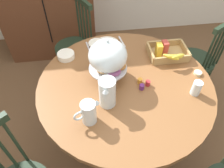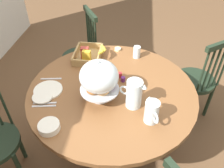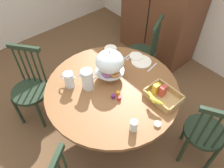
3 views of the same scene
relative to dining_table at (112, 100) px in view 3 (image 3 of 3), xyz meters
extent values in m
plane|color=brown|center=(0.02, 0.03, -0.55)|extent=(10.00, 10.00, 0.00)
cylinder|color=brown|center=(0.00, 0.00, 0.17)|extent=(1.30, 1.30, 0.04)
cylinder|color=brown|center=(0.00, 0.00, -0.16)|extent=(0.14, 0.14, 0.63)
cylinder|color=brown|center=(0.00, 0.00, -0.52)|extent=(0.56, 0.56, 0.06)
cylinder|color=#1E2D1E|center=(0.34, -0.75, 0.14)|extent=(0.02, 0.02, 0.48)
cylinder|color=#1E2D1E|center=(0.82, 0.48, -0.10)|extent=(0.40, 0.40, 0.04)
cylinder|color=#1E2D1E|center=(0.87, 0.67, -0.32)|extent=(0.04, 0.04, 0.45)
cylinder|color=#1E2D1E|center=(0.63, 0.53, -0.32)|extent=(0.04, 0.04, 0.45)
cylinder|color=#1E2D1E|center=(1.02, 0.43, -0.32)|extent=(0.04, 0.04, 0.45)
cylinder|color=#1E2D1E|center=(0.77, 0.29, -0.32)|extent=(0.04, 0.04, 0.45)
cylinder|color=#1E2D1E|center=(0.96, 0.37, 0.14)|extent=(0.02, 0.02, 0.48)
cylinder|color=#1E2D1E|center=(0.90, 0.34, 0.14)|extent=(0.02, 0.02, 0.48)
cylinder|color=#1E2D1E|center=(0.84, 0.30, 0.14)|extent=(0.02, 0.02, 0.48)
cylinder|color=#1E2D1E|center=(0.78, 0.27, 0.14)|extent=(0.02, 0.02, 0.48)
cube|color=#1E2D1E|center=(0.90, 0.34, 0.40)|extent=(0.33, 0.21, 0.05)
cylinder|color=#1E2D1E|center=(-0.41, 0.86, -0.10)|extent=(0.40, 0.40, 0.04)
cylinder|color=#1E2D1E|center=(-0.60, 0.93, -0.32)|extent=(0.04, 0.04, 0.45)
cylinder|color=#1E2D1E|center=(-0.48, 0.67, -0.32)|extent=(0.04, 0.04, 0.45)
cylinder|color=#1E2D1E|center=(-0.34, 1.05, -0.32)|extent=(0.04, 0.04, 0.45)
cylinder|color=#1E2D1E|center=(-0.22, 0.79, -0.32)|extent=(0.04, 0.04, 0.45)
cylinder|color=#1E2D1E|center=(-0.33, 1.05, 0.14)|extent=(0.02, 0.02, 0.48)
cylinder|color=#1E2D1E|center=(-0.30, 0.99, 0.14)|extent=(0.02, 0.02, 0.48)
cylinder|color=#1E2D1E|center=(-0.27, 0.93, 0.14)|extent=(0.02, 0.02, 0.48)
cylinder|color=#1E2D1E|center=(-0.24, 0.87, 0.14)|extent=(0.02, 0.02, 0.48)
cylinder|color=#1E2D1E|center=(-0.21, 0.80, 0.14)|extent=(0.02, 0.02, 0.48)
cube|color=#1E2D1E|center=(-0.27, 0.93, 0.40)|extent=(0.19, 0.34, 0.05)
cylinder|color=#1E2D1E|center=(-0.75, -0.58, -0.10)|extent=(0.40, 0.40, 0.04)
cylinder|color=#1E2D1E|center=(-0.78, -0.78, -0.32)|extent=(0.04, 0.04, 0.45)
cylinder|color=#1E2D1E|center=(-0.56, -0.61, -0.32)|extent=(0.04, 0.04, 0.45)
cylinder|color=#1E2D1E|center=(-0.95, -0.55, -0.32)|extent=(0.04, 0.04, 0.45)
cylinder|color=#1E2D1E|center=(-0.73, -0.38, -0.32)|extent=(0.04, 0.04, 0.45)
cylinder|color=#1E2D1E|center=(-0.96, -0.54, 0.14)|extent=(0.02, 0.02, 0.48)
cylinder|color=#1E2D1E|center=(-0.91, -0.50, 0.14)|extent=(0.02, 0.02, 0.48)
cylinder|color=#1E2D1E|center=(-0.85, -0.45, 0.14)|extent=(0.02, 0.02, 0.48)
cylinder|color=#1E2D1E|center=(-0.80, -0.41, 0.14)|extent=(0.02, 0.02, 0.48)
cylinder|color=#1E2D1E|center=(-0.74, -0.37, 0.14)|extent=(0.02, 0.02, 0.48)
cube|color=#1E2D1E|center=(-0.85, -0.45, 0.40)|extent=(0.31, 0.25, 0.05)
cylinder|color=silver|center=(-0.12, 0.07, 0.20)|extent=(0.12, 0.12, 0.02)
cylinder|color=silver|center=(-0.12, 0.07, 0.24)|extent=(0.03, 0.03, 0.09)
cylinder|color=silver|center=(-0.12, 0.07, 0.29)|extent=(0.28, 0.28, 0.01)
torus|color=#B27033|center=(-0.04, 0.06, 0.31)|extent=(0.10, 0.10, 0.03)
torus|color=#D19347|center=(-0.10, 0.12, 0.31)|extent=(0.10, 0.10, 0.03)
torus|color=#935628|center=(-0.16, 0.11, 0.31)|extent=(0.10, 0.10, 0.03)
torus|color=tan|center=(-0.16, 0.05, 0.31)|extent=(0.10, 0.10, 0.03)
torus|color=#994C84|center=(-0.08, 0.01, 0.31)|extent=(0.10, 0.10, 0.03)
ellipsoid|color=silver|center=(-0.12, 0.07, 0.40)|extent=(0.27, 0.27, 0.22)
sphere|color=silver|center=(-0.12, 0.07, 0.52)|extent=(0.02, 0.02, 0.02)
cylinder|color=silver|center=(-0.28, -0.29, 0.27)|extent=(0.09, 0.09, 0.16)
cylinder|color=orange|center=(-0.28, -0.29, 0.25)|extent=(0.08, 0.08, 0.11)
cone|color=silver|center=(-0.23, -0.27, 0.34)|extent=(0.05, 0.05, 0.03)
torus|color=silver|center=(-0.34, -0.32, 0.28)|extent=(0.07, 0.04, 0.07)
cylinder|color=silver|center=(-0.15, -0.17, 0.30)|extent=(0.11, 0.11, 0.22)
cylinder|color=white|center=(-0.15, -0.17, 0.27)|extent=(0.10, 0.10, 0.15)
cone|color=silver|center=(-0.17, -0.24, 0.39)|extent=(0.04, 0.04, 0.03)
torus|color=silver|center=(-0.14, -0.10, 0.31)|extent=(0.03, 0.08, 0.07)
cube|color=tan|center=(0.41, 0.27, 0.20)|extent=(0.30, 0.22, 0.01)
cube|color=tan|center=(0.41, 0.16, 0.23)|extent=(0.30, 0.02, 0.07)
cube|color=tan|center=(0.41, 0.38, 0.23)|extent=(0.30, 0.02, 0.07)
cube|color=tan|center=(0.26, 0.27, 0.23)|extent=(0.02, 0.22, 0.07)
cube|color=tan|center=(0.56, 0.27, 0.23)|extent=(0.02, 0.22, 0.07)
cube|color=gold|center=(0.32, 0.26, 0.26)|extent=(0.05, 0.07, 0.11)
cube|color=#B23D33|center=(0.38, 0.29, 0.26)|extent=(0.05, 0.07, 0.11)
ellipsoid|color=yellow|center=(0.38, 0.13, 0.29)|extent=(0.14, 0.08, 0.05)
ellipsoid|color=yellow|center=(0.41, 0.13, 0.29)|extent=(0.13, 0.03, 0.05)
ellipsoid|color=yellow|center=(0.44, 0.13, 0.29)|extent=(0.14, 0.08, 0.05)
cylinder|color=white|center=(-0.08, 0.49, 0.20)|extent=(0.22, 0.22, 0.01)
cylinder|color=white|center=(-0.17, 0.50, 0.21)|extent=(0.15, 0.15, 0.01)
cylinder|color=white|center=(-0.44, 0.35, 0.22)|extent=(0.14, 0.14, 0.04)
cylinder|color=silver|center=(0.47, -0.17, 0.25)|extent=(0.06, 0.06, 0.11)
cylinder|color=beige|center=(0.57, 0.01, 0.20)|extent=(0.06, 0.06, 0.02)
cylinder|color=#B7282D|center=(0.16, -0.05, 0.21)|extent=(0.04, 0.04, 0.04)
cylinder|color=orange|center=(0.11, -0.02, 0.21)|extent=(0.04, 0.04, 0.04)
cylinder|color=#5B2366|center=(0.11, -0.08, 0.21)|extent=(0.04, 0.04, 0.04)
cube|color=silver|center=(-0.22, 0.46, 0.20)|extent=(0.04, 0.17, 0.01)
cube|color=silver|center=(-0.25, 0.46, 0.20)|extent=(0.04, 0.17, 0.01)
cube|color=silver|center=(0.06, 0.51, 0.20)|extent=(0.04, 0.17, 0.01)
camera|label=1|loc=(-0.25, -1.07, 1.35)|focal=34.37mm
camera|label=2|loc=(-1.33, -0.16, 1.37)|focal=36.86mm
camera|label=3|loc=(1.08, -0.93, 1.77)|focal=35.21mm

